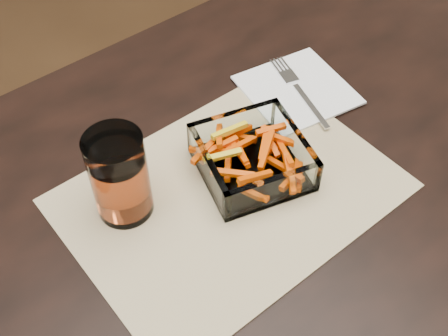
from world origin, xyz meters
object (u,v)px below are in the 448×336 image
(dining_table, at_px, (320,200))
(fork, at_px, (298,89))
(tumbler, at_px, (120,179))
(glass_bowl, at_px, (252,159))

(dining_table, bearing_deg, fork, 61.79)
(tumbler, relative_size, fork, 0.74)
(glass_bowl, xyz_separation_m, fork, (0.17, 0.08, -0.02))
(dining_table, relative_size, tumbler, 11.86)
(dining_table, xyz_separation_m, fork, (0.08, 0.14, 0.10))
(glass_bowl, height_order, tumbler, tumbler)
(glass_bowl, bearing_deg, dining_table, -32.75)
(fork, bearing_deg, dining_table, -101.45)
(tumbler, bearing_deg, fork, 3.37)
(dining_table, relative_size, fork, 8.79)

